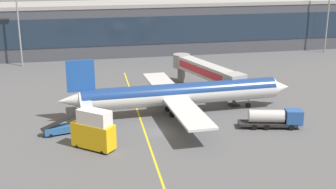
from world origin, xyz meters
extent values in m
plane|color=#515459|center=(0.00, 0.00, 0.00)|extent=(700.00, 700.00, 0.00)
cube|color=yellow|center=(-2.24, 2.00, 0.00)|extent=(3.13, 79.96, 0.01)
cube|color=#424751|center=(-11.65, 67.18, 7.14)|extent=(179.11, 16.13, 14.28)
cube|color=#1E2D42|center=(-11.65, 59.06, 7.85)|extent=(173.73, 0.16, 7.99)
cube|color=#99999E|center=(-11.65, 67.18, 14.78)|extent=(182.69, 16.45, 1.00)
cylinder|color=silver|center=(5.98, 8.39, 3.72)|extent=(37.71, 5.17, 3.77)
cylinder|color=navy|center=(5.98, 8.39, 4.05)|extent=(36.95, 4.99, 3.62)
cone|color=silver|center=(26.08, 9.14, 3.72)|extent=(3.90, 3.72, 3.58)
cone|color=silver|center=(-14.31, 7.62, 4.09)|extent=(4.64, 3.37, 3.20)
cube|color=#1E51B2|center=(-12.30, 7.70, 8.42)|extent=(4.91, 0.54, 5.65)
cube|color=silver|center=(-11.95, 11.48, 4.28)|extent=(2.22, 6.10, 0.24)
cube|color=silver|center=(-11.66, 3.95, 4.28)|extent=(2.22, 6.10, 0.24)
cube|color=silver|center=(4.11, 18.10, 3.43)|extent=(5.39, 15.96, 0.40)
cube|color=silver|center=(4.85, -1.44, 3.43)|extent=(5.39, 15.96, 0.40)
cylinder|color=#939399|center=(5.22, 15.30, 2.10)|extent=(2.98, 2.18, 2.07)
cylinder|color=#939399|center=(5.74, 1.44, 2.10)|extent=(2.98, 2.18, 2.07)
cylinder|color=black|center=(19.50, 8.89, 0.50)|extent=(1.01, 0.44, 1.00)
cylinder|color=slate|center=(19.50, 8.89, 1.42)|extent=(0.20, 0.20, 1.83)
cylinder|color=black|center=(3.66, 10.00, 0.50)|extent=(1.01, 0.44, 1.00)
cylinder|color=slate|center=(3.66, 10.00, 1.42)|extent=(0.20, 0.20, 1.83)
cylinder|color=black|center=(3.79, 6.61, 0.50)|extent=(1.01, 0.44, 1.00)
cylinder|color=slate|center=(3.79, 6.61, 1.42)|extent=(0.20, 0.20, 1.83)
cube|color=#B2B7BC|center=(14.30, 20.76, 5.02)|extent=(8.77, 20.79, 2.80)
cube|color=red|center=(14.35, 20.77, 5.02)|extent=(7.94, 17.64, 1.54)
cube|color=#9EA3A8|center=(17.25, 10.79, 5.02)|extent=(4.36, 4.09, 2.94)
cylinder|color=#4C4C51|center=(17.25, 10.79, 1.81)|extent=(0.70, 0.70, 3.62)
cube|color=#262628|center=(17.25, 10.79, 0.15)|extent=(2.24, 2.24, 0.30)
cylinder|color=gray|center=(11.36, 30.73, 5.02)|extent=(3.90, 3.90, 3.08)
cylinder|color=gray|center=(11.36, 30.73, 1.81)|extent=(1.80, 1.80, 3.62)
cube|color=#232326|center=(18.79, -1.96, 0.75)|extent=(10.31, 4.80, 0.50)
cube|color=#26519E|center=(23.06, -3.00, 2.00)|extent=(3.31, 3.09, 2.50)
cube|color=black|center=(24.28, -3.30, 2.50)|extent=(0.70, 2.27, 1.12)
cylinder|color=#B7BABF|center=(18.51, -1.89, 2.10)|extent=(6.35, 3.56, 2.20)
cylinder|color=black|center=(22.80, -1.71, 0.50)|extent=(1.05, 0.58, 1.00)
cylinder|color=black|center=(22.24, -4.02, 0.50)|extent=(1.05, 0.58, 1.00)
cylinder|color=black|center=(18.78, -0.73, 0.50)|extent=(1.05, 0.58, 1.00)
cylinder|color=black|center=(18.21, -3.04, 0.50)|extent=(1.05, 0.58, 1.00)
cylinder|color=black|center=(16.74, -0.23, 0.50)|extent=(1.05, 0.58, 1.00)
cylinder|color=black|center=(16.17, -2.54, 0.50)|extent=(1.05, 0.58, 1.00)
cube|color=#285B9E|center=(-15.89, 2.51, 0.85)|extent=(6.28, 3.34, 1.10)
cube|color=black|center=(-15.89, 2.51, 2.30)|extent=(7.01, 3.01, 2.38)
cylinder|color=black|center=(-17.71, 1.16, 0.30)|extent=(0.64, 0.39, 0.60)
cylinder|color=black|center=(-18.13, 2.82, 0.30)|extent=(0.64, 0.39, 0.60)
cylinder|color=black|center=(-13.64, 2.21, 0.30)|extent=(0.64, 0.39, 0.60)
cylinder|color=black|center=(-14.07, 3.86, 0.30)|extent=(0.64, 0.39, 0.60)
cube|color=yellow|center=(-11.06, -4.86, 2.20)|extent=(6.78, 6.34, 3.80)
cube|color=silver|center=(-10.80, -5.08, 5.20)|extent=(5.41, 5.13, 2.20)
cylinder|color=black|center=(-13.59, -4.15, 0.30)|extent=(0.62, 0.58, 0.60)
cylinder|color=black|center=(-12.12, -2.45, 0.30)|extent=(0.62, 0.58, 0.60)
cylinder|color=black|center=(-10.00, -7.26, 0.30)|extent=(0.62, 0.58, 0.60)
cylinder|color=black|center=(-8.52, -5.56, 0.30)|extent=(0.62, 0.58, 0.60)
cylinder|color=gray|center=(62.69, 55.18, 12.21)|extent=(0.44, 0.44, 24.42)
cylinder|color=gray|center=(-26.87, 55.18, 9.63)|extent=(0.44, 0.44, 19.26)
camera|label=1|loc=(-13.41, -71.03, 28.45)|focal=49.05mm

